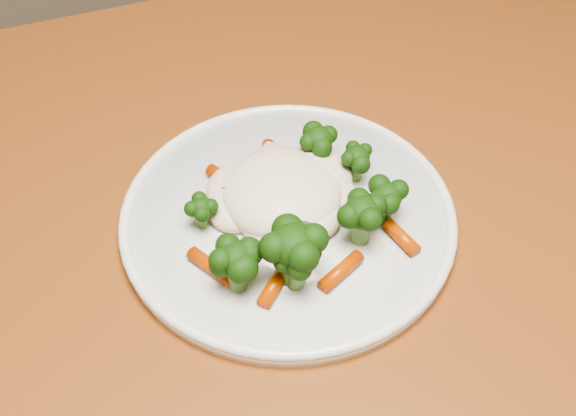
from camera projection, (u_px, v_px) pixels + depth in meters
The scene contains 3 objects.
dining_table at pixel (280, 285), 0.72m from camera, with size 1.21×0.83×0.75m.
plate at pixel (288, 218), 0.64m from camera, with size 0.29×0.29×0.01m, color white.
meal at pixel (292, 210), 0.61m from camera, with size 0.19×0.19×0.06m.
Camera 1 is at (-0.03, -0.36, 1.23)m, focal length 45.00 mm.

